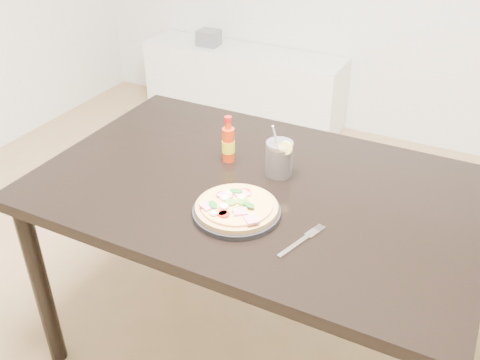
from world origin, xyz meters
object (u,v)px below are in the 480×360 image
at_px(dining_table, 257,205).
at_px(pizza, 236,206).
at_px(cola_cup, 279,159).
at_px(media_console, 243,85).
at_px(plate, 237,212).
at_px(fork, 303,240).
at_px(hot_sauce_bottle, 228,144).

xyz_separation_m(dining_table, pizza, (0.02, -0.18, 0.11)).
xyz_separation_m(cola_cup, media_console, (-1.01, 1.74, -0.55)).
xyz_separation_m(dining_table, media_console, (-0.97, 1.83, -0.42)).
xyz_separation_m(plate, fork, (0.22, -0.03, -0.01)).
xyz_separation_m(dining_table, hot_sauce_bottle, (-0.15, 0.09, 0.15)).
relative_size(plate, pizza, 1.07).
bearing_deg(hot_sauce_bottle, dining_table, -30.62).
height_order(dining_table, cola_cup, cola_cup).
bearing_deg(hot_sauce_bottle, media_console, 115.33).
height_order(hot_sauce_bottle, fork, hot_sauce_bottle).
xyz_separation_m(hot_sauce_bottle, fork, (0.39, -0.29, -0.06)).
distance_m(plate, fork, 0.22).
bearing_deg(dining_table, pizza, -84.74).
bearing_deg(pizza, cola_cup, 85.74).
distance_m(hot_sauce_bottle, cola_cup, 0.19).
bearing_deg(hot_sauce_bottle, cola_cup, -0.71).
distance_m(pizza, hot_sauce_bottle, 0.32).
bearing_deg(pizza, hot_sauce_bottle, 121.89).
height_order(fork, media_console, fork).
relative_size(cola_cup, media_console, 0.13).
distance_m(plate, pizza, 0.02).
relative_size(fork, media_console, 0.13).
relative_size(hot_sauce_bottle, fork, 0.89).
xyz_separation_m(plate, hot_sauce_bottle, (-0.17, 0.27, 0.06)).
bearing_deg(dining_table, hot_sauce_bottle, 149.38).
distance_m(fork, media_console, 2.42).
bearing_deg(plate, pizza, -142.73).
height_order(plate, hot_sauce_bottle, hot_sauce_bottle).
bearing_deg(plate, cola_cup, 86.14).
xyz_separation_m(pizza, cola_cup, (0.02, 0.27, 0.03)).
distance_m(pizza, media_console, 2.30).
relative_size(hot_sauce_bottle, cola_cup, 0.92).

